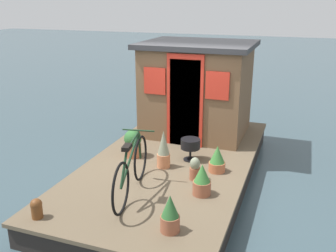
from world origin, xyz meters
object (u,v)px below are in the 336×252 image
(bicycle, at_px, (131,170))
(potted_plant_ivy, at_px, (170,214))
(potted_plant_rosemary, at_px, (164,150))
(potted_plant_basil, at_px, (133,143))
(potted_plant_thyme, at_px, (195,169))
(mooring_bollard, at_px, (37,208))
(potted_plant_fern, at_px, (217,159))
(potted_plant_geranium, at_px, (202,180))
(charcoal_grill, at_px, (190,145))
(houseboat_cabin, at_px, (197,88))

(bicycle, relative_size, potted_plant_ivy, 3.48)
(bicycle, xyz_separation_m, potted_plant_rosemary, (1.06, -0.10, -0.09))
(potted_plant_basil, bearing_deg, potted_plant_thyme, -111.51)
(potted_plant_basil, xyz_separation_m, mooring_bollard, (-2.32, 0.31, -0.11))
(bicycle, bearing_deg, potted_plant_fern, -39.83)
(potted_plant_geranium, xyz_separation_m, potted_plant_rosemary, (0.71, 0.87, 0.08))
(charcoal_grill, height_order, mooring_bollard, charcoal_grill)
(potted_plant_geranium, height_order, potted_plant_rosemary, potted_plant_rosemary)
(houseboat_cabin, xyz_separation_m, potted_plant_thyme, (-2.22, -0.61, -0.79))
(potted_plant_ivy, relative_size, potted_plant_fern, 1.10)
(houseboat_cabin, xyz_separation_m, potted_plant_basil, (-1.69, 0.72, -0.72))
(potted_plant_ivy, xyz_separation_m, mooring_bollard, (-0.32, 1.75, -0.09))
(bicycle, xyz_separation_m, mooring_bollard, (-1.01, 0.91, -0.25))
(potted_plant_ivy, xyz_separation_m, potted_plant_geranium, (1.04, -0.13, -0.01))
(mooring_bollard, bearing_deg, potted_plant_basil, -7.71)
(houseboat_cabin, xyz_separation_m, potted_plant_fern, (-1.80, -0.88, -0.76))
(potted_plant_fern, distance_m, charcoal_grill, 0.64)
(potted_plant_ivy, distance_m, potted_plant_fern, 1.90)
(potted_plant_fern, height_order, potted_plant_basil, potted_plant_basil)
(potted_plant_ivy, relative_size, mooring_bollard, 1.79)
(potted_plant_basil, height_order, mooring_bollard, potted_plant_basil)
(potted_plant_ivy, distance_m, potted_plant_geranium, 1.05)
(bicycle, relative_size, potted_plant_thyme, 4.59)
(bicycle, height_order, potted_plant_geranium, bicycle)
(bicycle, xyz_separation_m, potted_plant_basil, (1.31, 0.59, -0.14))
(mooring_bollard, bearing_deg, potted_plant_geranium, -54.14)
(houseboat_cabin, height_order, potted_plant_geranium, houseboat_cabin)
(potted_plant_rosemary, bearing_deg, potted_plant_basil, 70.26)
(potted_plant_rosemary, bearing_deg, houseboat_cabin, -0.76)
(potted_plant_rosemary, relative_size, potted_plant_basil, 1.30)
(potted_plant_geranium, bearing_deg, potted_plant_fern, -2.15)
(potted_plant_geranium, height_order, potted_plant_thyme, potted_plant_geranium)
(potted_plant_basil, bearing_deg, potted_plant_geranium, -121.62)
(potted_plant_ivy, relative_size, potted_plant_basil, 0.99)
(houseboat_cabin, xyz_separation_m, bicycle, (-3.00, 0.12, -0.58))
(potted_plant_rosemary, relative_size, mooring_bollard, 2.37)
(houseboat_cabin, distance_m, potted_plant_rosemary, 2.05)
(potted_plant_geranium, distance_m, potted_plant_thyme, 0.50)
(bicycle, bearing_deg, mooring_bollard, 138.07)
(houseboat_cabin, relative_size, bicycle, 1.30)
(potted_plant_geranium, height_order, charcoal_grill, potted_plant_geranium)
(potted_plant_thyme, distance_m, potted_plant_basil, 1.43)
(potted_plant_fern, bearing_deg, bicycle, 140.17)
(bicycle, distance_m, potted_plant_fern, 1.57)
(bicycle, height_order, potted_plant_basil, bicycle)
(houseboat_cabin, bearing_deg, charcoal_grill, -167.94)
(houseboat_cabin, distance_m, potted_plant_geranium, 2.89)
(houseboat_cabin, distance_m, potted_plant_basil, 1.98)
(potted_plant_ivy, bearing_deg, potted_plant_fern, -4.75)
(potted_plant_geranium, relative_size, charcoal_grill, 1.21)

